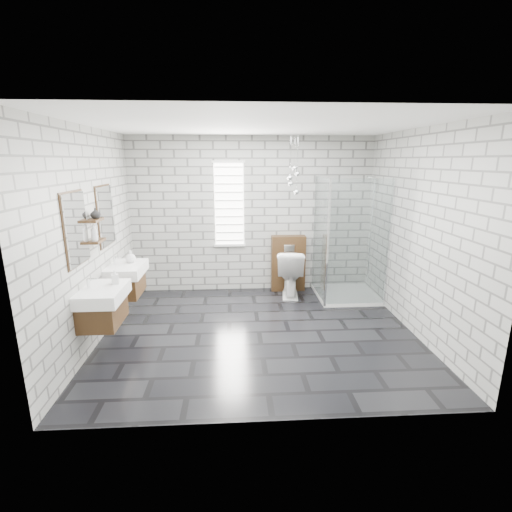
{
  "coord_description": "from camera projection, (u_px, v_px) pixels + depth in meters",
  "views": [
    {
      "loc": [
        -0.33,
        -4.66,
        2.29
      ],
      "look_at": [
        -0.02,
        0.35,
        0.99
      ],
      "focal_mm": 26.0,
      "sensor_mm": 36.0,
      "label": 1
    }
  ],
  "objects": [
    {
      "name": "floor",
      "position": [
        259.0,
        333.0,
        5.1
      ],
      "size": [
        4.2,
        3.6,
        0.02
      ],
      "primitive_type": "cube",
      "color": "black",
      "rests_on": "ground"
    },
    {
      "name": "ceiling",
      "position": [
        260.0,
        124.0,
        4.42
      ],
      "size": [
        4.2,
        3.6,
        0.02
      ],
      "primitive_type": "cube",
      "color": "white",
      "rests_on": "wall_back"
    },
    {
      "name": "wall_back",
      "position": [
        252.0,
        216.0,
        6.51
      ],
      "size": [
        4.2,
        0.02,
        2.7
      ],
      "primitive_type": "cube",
      "color": "#A3A39E",
      "rests_on": "floor"
    },
    {
      "name": "wall_front",
      "position": [
        275.0,
        280.0,
        3.01
      ],
      "size": [
        4.2,
        0.02,
        2.7
      ],
      "primitive_type": "cube",
      "color": "#A3A39E",
      "rests_on": "floor"
    },
    {
      "name": "wall_left",
      "position": [
        91.0,
        238.0,
        4.63
      ],
      "size": [
        0.02,
        3.6,
        2.7
      ],
      "primitive_type": "cube",
      "color": "#A3A39E",
      "rests_on": "floor"
    },
    {
      "name": "wall_right",
      "position": [
        419.0,
        234.0,
        4.88
      ],
      "size": [
        0.02,
        3.6,
        2.7
      ],
      "primitive_type": "cube",
      "color": "#A3A39E",
      "rests_on": "floor"
    },
    {
      "name": "vanity_left",
      "position": [
        100.0,
        296.0,
        4.33
      ],
      "size": [
        0.47,
        0.7,
        1.57
      ],
      "color": "#3F2813",
      "rests_on": "wall_left"
    },
    {
      "name": "vanity_right",
      "position": [
        124.0,
        271.0,
        5.3
      ],
      "size": [
        0.47,
        0.7,
        1.57
      ],
      "color": "#3F2813",
      "rests_on": "wall_left"
    },
    {
      "name": "shelf_lower",
      "position": [
        97.0,
        241.0,
        4.6
      ],
      "size": [
        0.14,
        0.3,
        0.03
      ],
      "primitive_type": "cube",
      "color": "#3F2813",
      "rests_on": "wall_left"
    },
    {
      "name": "shelf_upper",
      "position": [
        94.0,
        220.0,
        4.53
      ],
      "size": [
        0.14,
        0.3,
        0.03
      ],
      "primitive_type": "cube",
      "color": "#3F2813",
      "rests_on": "wall_left"
    },
    {
      "name": "window",
      "position": [
        229.0,
        204.0,
        6.4
      ],
      "size": [
        0.56,
        0.05,
        1.48
      ],
      "color": "white",
      "rests_on": "wall_back"
    },
    {
      "name": "cistern_panel",
      "position": [
        288.0,
        263.0,
        6.65
      ],
      "size": [
        0.6,
        0.2,
        1.0
      ],
      "primitive_type": "cube",
      "color": "#3F2813",
      "rests_on": "floor"
    },
    {
      "name": "flush_plate",
      "position": [
        289.0,
        248.0,
        6.47
      ],
      "size": [
        0.18,
        0.01,
        0.12
      ],
      "primitive_type": "cube",
      "color": "silver",
      "rests_on": "cistern_panel"
    },
    {
      "name": "shower_enclosure",
      "position": [
        344.0,
        270.0,
        6.2
      ],
      "size": [
        1.0,
        1.0,
        2.03
      ],
      "color": "white",
      "rests_on": "floor"
    },
    {
      "name": "pendant_cluster",
      "position": [
        294.0,
        178.0,
        5.97
      ],
      "size": [
        0.23,
        0.21,
        0.95
      ],
      "color": "silver",
      "rests_on": "ceiling"
    },
    {
      "name": "toilet",
      "position": [
        290.0,
        272.0,
        6.43
      ],
      "size": [
        0.55,
        0.85,
        0.81
      ],
      "primitive_type": "imported",
      "rotation": [
        0.0,
        0.0,
        3.02
      ],
      "color": "white",
      "rests_on": "floor"
    },
    {
      "name": "soap_bottle_a",
      "position": [
        115.0,
        277.0,
        4.43
      ],
      "size": [
        0.1,
        0.1,
        0.18
      ],
      "primitive_type": "imported",
      "rotation": [
        0.0,
        0.0,
        0.32
      ],
      "color": "#B2B2B2",
      "rests_on": "vanity_left"
    },
    {
      "name": "soap_bottle_b",
      "position": [
        131.0,
        257.0,
        5.36
      ],
      "size": [
        0.15,
        0.15,
        0.18
      ],
      "primitive_type": "imported",
      "rotation": [
        0.0,
        0.0,
        0.07
      ],
      "color": "#B2B2B2",
      "rests_on": "vanity_right"
    },
    {
      "name": "soap_bottle_c",
      "position": [
        94.0,
        233.0,
        4.49
      ],
      "size": [
        0.11,
        0.11,
        0.21
      ],
      "primitive_type": "imported",
      "rotation": [
        0.0,
        0.0,
        0.4
      ],
      "color": "#B2B2B2",
      "rests_on": "shelf_lower"
    },
    {
      "name": "vase",
      "position": [
        95.0,
        213.0,
        4.54
      ],
      "size": [
        0.14,
        0.14,
        0.13
      ],
      "primitive_type": "imported",
      "rotation": [
        0.0,
        0.0,
        -0.18
      ],
      "color": "#B2B2B2",
      "rests_on": "shelf_upper"
    }
  ]
}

